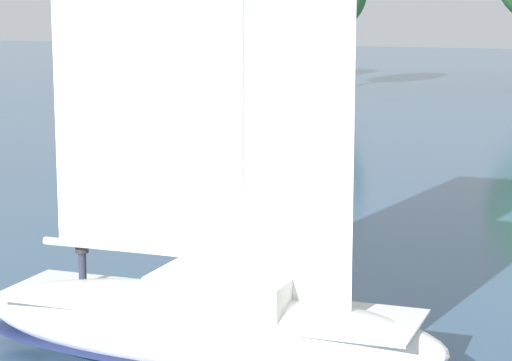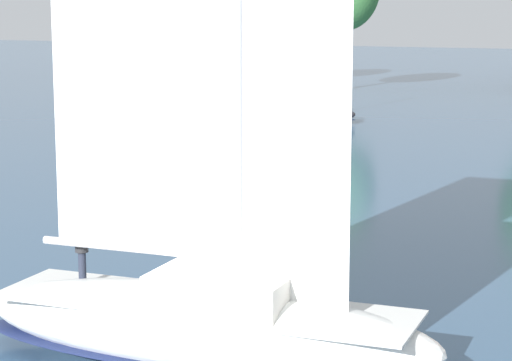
# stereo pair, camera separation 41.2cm
# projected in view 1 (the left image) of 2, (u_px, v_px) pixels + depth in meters

# --- Properties ---
(sailboat_main) EXTENTS (12.23, 4.26, 16.49)m
(sailboat_main) POSITION_uv_depth(u_px,v_px,m) (205.00, 317.00, 24.12)
(sailboat_main) COLOR white
(sailboat_main) RESTS_ON ground
(sailboat_moored_mid_channel) EXTENTS (8.60, 2.73, 11.70)m
(sailboat_moored_mid_channel) POSITION_uv_depth(u_px,v_px,m) (292.00, 111.00, 76.98)
(sailboat_moored_mid_channel) COLOR #232328
(sailboat_moored_mid_channel) RESTS_ON ground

